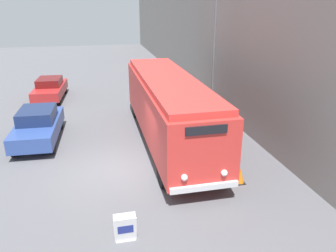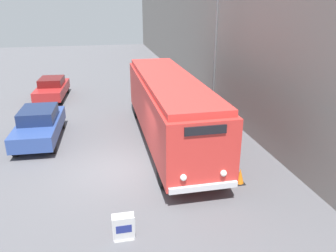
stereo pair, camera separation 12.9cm
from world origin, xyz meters
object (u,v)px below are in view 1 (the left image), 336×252
object	(u,v)px
streetlamp	(215,37)
parked_car_mid	(50,89)
parked_car_near	(38,125)
vintage_bus	(168,106)
traffic_cone	(240,176)
sign_board	(125,229)

from	to	relation	value
streetlamp	parked_car_mid	distance (m)	11.94
parked_car_near	vintage_bus	bearing A→B (deg)	-11.23
parked_car_mid	traffic_cone	world-z (taller)	parked_car_mid
vintage_bus	parked_car_mid	world-z (taller)	vintage_bus
parked_car_near	streetlamp	bearing A→B (deg)	7.33
vintage_bus	streetlamp	distance (m)	4.59
sign_board	parked_car_mid	world-z (taller)	parked_car_mid
sign_board	vintage_bus	bearing A→B (deg)	67.47
parked_car_mid	sign_board	bearing A→B (deg)	-73.00
vintage_bus	sign_board	xyz separation A→B (m)	(-2.68, -6.46, -1.40)
sign_board	parked_car_near	size ratio (longest dim) A/B	0.18
streetlamp	parked_car_mid	world-z (taller)	streetlamp
parked_car_mid	parked_car_near	bearing A→B (deg)	-84.11
vintage_bus	traffic_cone	distance (m)	4.86
vintage_bus	sign_board	world-z (taller)	vintage_bus
traffic_cone	parked_car_mid	bearing A→B (deg)	121.18
streetlamp	sign_board	bearing A→B (deg)	-122.85
sign_board	streetlamp	bearing A→B (deg)	57.15
vintage_bus	parked_car_mid	xyz separation A→B (m)	(-6.22, 8.88, -1.06)
vintage_bus	parked_car_mid	bearing A→B (deg)	125.04
vintage_bus	streetlamp	size ratio (longest dim) A/B	1.49
traffic_cone	parked_car_near	bearing A→B (deg)	143.36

